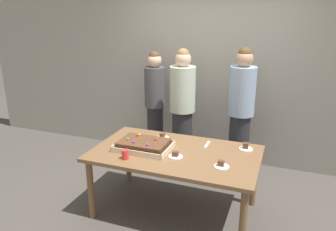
{
  "coord_description": "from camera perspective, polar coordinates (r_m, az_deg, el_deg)",
  "views": [
    {
      "loc": [
        1.06,
        -3.04,
        2.18
      ],
      "look_at": [
        -0.14,
        0.15,
        1.08
      ],
      "focal_mm": 34.84,
      "sensor_mm": 36.0,
      "label": 1
    }
  ],
  "objects": [
    {
      "name": "plated_slice_near_right",
      "position": [
        3.24,
        9.3,
        -8.56
      ],
      "size": [
        0.15,
        0.15,
        0.06
      ],
      "color": "white",
      "rests_on": "party_table"
    },
    {
      "name": "person_green_shirt_behind",
      "position": [
        4.38,
        12.62,
        0.65
      ],
      "size": [
        0.34,
        0.34,
        1.75
      ],
      "rotation": [
        0.0,
        0.0,
        -2.21
      ],
      "color": "#28282D",
      "rests_on": "ground_plane"
    },
    {
      "name": "person_serving_front",
      "position": [
        4.82,
        -2.29,
        2.05
      ],
      "size": [
        0.3,
        0.3,
        1.64
      ],
      "rotation": [
        0.0,
        0.0,
        -1.27
      ],
      "color": "#28282D",
      "rests_on": "ground_plane"
    },
    {
      "name": "drink_cup_nearest",
      "position": [
        3.38,
        -7.5,
        -6.76
      ],
      "size": [
        0.07,
        0.07,
        0.1
      ],
      "primitive_type": "cylinder",
      "color": "red",
      "rests_on": "party_table"
    },
    {
      "name": "person_striped_tie_right",
      "position": [
        4.45,
        2.53,
        1.07
      ],
      "size": [
        0.34,
        0.34,
        1.72
      ],
      "rotation": [
        0.0,
        0.0,
        -1.66
      ],
      "color": "#28282D",
      "rests_on": "ground_plane"
    },
    {
      "name": "plated_slice_far_right",
      "position": [
        3.4,
        1.33,
        -6.99
      ],
      "size": [
        0.15,
        0.15,
        0.06
      ],
      "color": "white",
      "rests_on": "party_table"
    },
    {
      "name": "interior_back_panel",
      "position": [
        4.8,
        7.81,
        9.6
      ],
      "size": [
        8.0,
        0.12,
        3.0
      ],
      "primitive_type": "cube",
      "color": "#9E998E",
      "rests_on": "ground_plane"
    },
    {
      "name": "ground_plane",
      "position": [
        3.89,
        1.22,
        -16.25
      ],
      "size": [
        12.0,
        12.0,
        0.0
      ],
      "primitive_type": "plane",
      "color": "#4C4742"
    },
    {
      "name": "plated_slice_far_left",
      "position": [
        3.68,
        13.45,
        -5.46
      ],
      "size": [
        0.15,
        0.15,
        0.07
      ],
      "color": "white",
      "rests_on": "party_table"
    },
    {
      "name": "sheet_cake",
      "position": [
        3.59,
        -4.29,
        -5.15
      ],
      "size": [
        0.59,
        0.42,
        0.12
      ],
      "color": "beige",
      "rests_on": "party_table"
    },
    {
      "name": "plated_slice_near_left",
      "position": [
        3.89,
        -0.95,
        -3.71
      ],
      "size": [
        0.15,
        0.15,
        0.06
      ],
      "color": "white",
      "rests_on": "party_table"
    },
    {
      "name": "party_table",
      "position": [
        3.56,
        1.29,
        -7.5
      ],
      "size": [
        1.78,
        1.04,
        0.73
      ],
      "color": "brown",
      "rests_on": "ground_plane"
    },
    {
      "name": "cake_server_utensil",
      "position": [
        3.73,
        6.86,
        -5.05
      ],
      "size": [
        0.03,
        0.2,
        0.01
      ],
      "primitive_type": "cube",
      "color": "silver",
      "rests_on": "party_table"
    }
  ]
}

